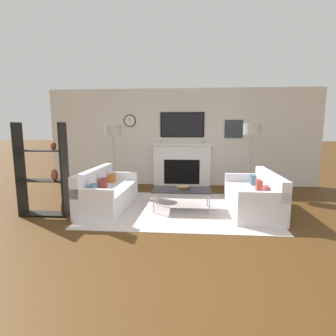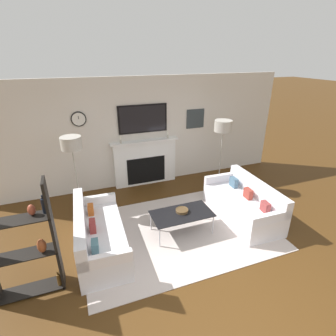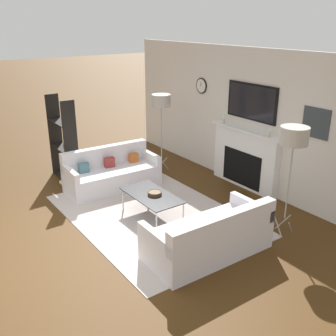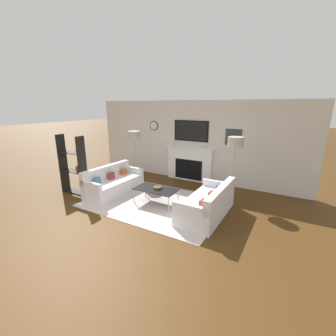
{
  "view_description": "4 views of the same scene",
  "coord_description": "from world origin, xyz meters",
  "px_view_note": "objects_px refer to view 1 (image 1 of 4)",
  "views": [
    {
      "loc": [
        0.18,
        -2.94,
        1.64
      ],
      "look_at": [
        -0.25,
        2.59,
        0.78
      ],
      "focal_mm": 28.0,
      "sensor_mm": 36.0,
      "label": 1
    },
    {
      "loc": [
        -1.64,
        -1.66,
        3.17
      ],
      "look_at": [
        0.06,
        2.86,
        1.05
      ],
      "focal_mm": 28.0,
      "sensor_mm": 36.0,
      "label": 2
    },
    {
      "loc": [
        5.09,
        -1.12,
        3.17
      ],
      "look_at": [
        0.18,
        2.38,
        0.88
      ],
      "focal_mm": 42.0,
      "sensor_mm": 36.0,
      "label": 3
    },
    {
      "loc": [
        3.06,
        -2.52,
        2.54
      ],
      "look_at": [
        0.07,
        2.75,
        0.84
      ],
      "focal_mm": 24.0,
      "sensor_mm": 36.0,
      "label": 4
    }
  ],
  "objects_px": {
    "couch_left": "(107,194)",
    "decorative_bowl": "(183,187)",
    "coffee_table": "(182,191)",
    "shelf_unit": "(44,172)",
    "floor_lamp_left": "(113,131)",
    "couch_right": "(254,197)",
    "floor_lamp_right": "(252,130)"
  },
  "relations": [
    {
      "from": "couch_left",
      "to": "decorative_bowl",
      "type": "bearing_deg",
      "value": -0.18
    },
    {
      "from": "couch_left",
      "to": "coffee_table",
      "type": "height_order",
      "value": "couch_left"
    },
    {
      "from": "shelf_unit",
      "to": "couch_left",
      "type": "bearing_deg",
      "value": 29.46
    },
    {
      "from": "floor_lamp_left",
      "to": "couch_left",
      "type": "bearing_deg",
      "value": -80.92
    },
    {
      "from": "floor_lamp_left",
      "to": "shelf_unit",
      "type": "bearing_deg",
      "value": -111.9
    },
    {
      "from": "couch_left",
      "to": "coffee_table",
      "type": "bearing_deg",
      "value": -1.8
    },
    {
      "from": "couch_right",
      "to": "floor_lamp_right",
      "type": "xyz_separation_m",
      "value": [
        0.22,
        1.36,
        1.3
      ]
    },
    {
      "from": "floor_lamp_left",
      "to": "floor_lamp_right",
      "type": "height_order",
      "value": "floor_lamp_right"
    },
    {
      "from": "decorative_bowl",
      "to": "floor_lamp_left",
      "type": "relative_size",
      "value": 0.14
    },
    {
      "from": "couch_left",
      "to": "coffee_table",
      "type": "relative_size",
      "value": 1.62
    },
    {
      "from": "couch_right",
      "to": "floor_lamp_right",
      "type": "bearing_deg",
      "value": 80.85
    },
    {
      "from": "couch_right",
      "to": "shelf_unit",
      "type": "xyz_separation_m",
      "value": [
        -3.95,
        -0.56,
        0.54
      ]
    },
    {
      "from": "coffee_table",
      "to": "decorative_bowl",
      "type": "height_order",
      "value": "decorative_bowl"
    },
    {
      "from": "floor_lamp_right",
      "to": "decorative_bowl",
      "type": "bearing_deg",
      "value": -139.89
    },
    {
      "from": "coffee_table",
      "to": "shelf_unit",
      "type": "relative_size",
      "value": 0.66
    },
    {
      "from": "floor_lamp_left",
      "to": "shelf_unit",
      "type": "xyz_separation_m",
      "value": [
        -0.77,
        -1.92,
        -0.73
      ]
    },
    {
      "from": "decorative_bowl",
      "to": "floor_lamp_left",
      "type": "distance_m",
      "value": 2.5
    },
    {
      "from": "coffee_table",
      "to": "shelf_unit",
      "type": "bearing_deg",
      "value": -168.62
    },
    {
      "from": "coffee_table",
      "to": "shelf_unit",
      "type": "xyz_separation_m",
      "value": [
        -2.53,
        -0.51,
        0.42
      ]
    },
    {
      "from": "couch_right",
      "to": "floor_lamp_left",
      "type": "relative_size",
      "value": 1.07
    },
    {
      "from": "floor_lamp_left",
      "to": "shelf_unit",
      "type": "relative_size",
      "value": 0.99
    },
    {
      "from": "couch_left",
      "to": "decorative_bowl",
      "type": "xyz_separation_m",
      "value": [
        1.56,
        -0.0,
        0.17
      ]
    },
    {
      "from": "shelf_unit",
      "to": "floor_lamp_right",
      "type": "bearing_deg",
      "value": 24.68
    },
    {
      "from": "couch_right",
      "to": "floor_lamp_left",
      "type": "height_order",
      "value": "floor_lamp_left"
    },
    {
      "from": "floor_lamp_right",
      "to": "shelf_unit",
      "type": "xyz_separation_m",
      "value": [
        -4.17,
        -1.92,
        -0.76
      ]
    },
    {
      "from": "floor_lamp_right",
      "to": "couch_right",
      "type": "bearing_deg",
      "value": -99.15
    },
    {
      "from": "couch_left",
      "to": "decorative_bowl",
      "type": "height_order",
      "value": "couch_left"
    },
    {
      "from": "decorative_bowl",
      "to": "floor_lamp_left",
      "type": "height_order",
      "value": "floor_lamp_left"
    },
    {
      "from": "couch_right",
      "to": "floor_lamp_right",
      "type": "relative_size",
      "value": 1.05
    },
    {
      "from": "couch_right",
      "to": "decorative_bowl",
      "type": "xyz_separation_m",
      "value": [
        -1.4,
        -0.0,
        0.18
      ]
    },
    {
      "from": "coffee_table",
      "to": "shelf_unit",
      "type": "height_order",
      "value": "shelf_unit"
    },
    {
      "from": "decorative_bowl",
      "to": "floor_lamp_right",
      "type": "distance_m",
      "value": 2.4
    }
  ]
}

